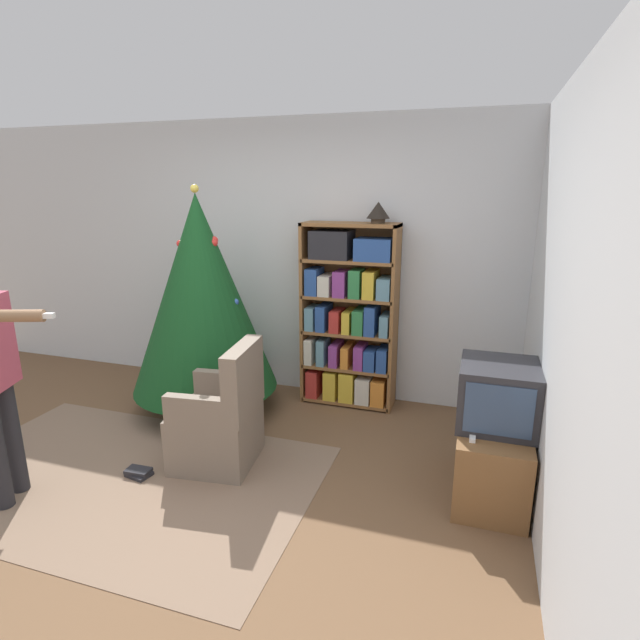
# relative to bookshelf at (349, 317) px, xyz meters

# --- Properties ---
(ground_plane) EXTENTS (14.00, 14.00, 0.00)m
(ground_plane) POSITION_rel_bookshelf_xyz_m (-0.54, -1.87, -0.83)
(ground_plane) COLOR brown
(wall_back) EXTENTS (8.00, 0.10, 2.60)m
(wall_back) POSITION_rel_bookshelf_xyz_m (-0.54, 0.24, 0.47)
(wall_back) COLOR silver
(wall_back) RESTS_ON ground_plane
(wall_right) EXTENTS (0.10, 8.00, 2.60)m
(wall_right) POSITION_rel_bookshelf_xyz_m (1.56, -1.87, 0.47)
(wall_right) COLOR silver
(wall_right) RESTS_ON ground_plane
(area_rug) EXTENTS (2.72, 1.74, 0.01)m
(area_rug) POSITION_rel_bookshelf_xyz_m (-1.18, -1.74, -0.83)
(area_rug) COLOR #7F6651
(area_rug) RESTS_ON ground_plane
(bookshelf) EXTENTS (0.86, 0.32, 1.68)m
(bookshelf) POSITION_rel_bookshelf_xyz_m (0.00, 0.00, 0.00)
(bookshelf) COLOR brown
(bookshelf) RESTS_ON ground_plane
(tv_stand) EXTENTS (0.44, 0.84, 0.50)m
(tv_stand) POSITION_rel_bookshelf_xyz_m (1.27, -1.11, -0.58)
(tv_stand) COLOR brown
(tv_stand) RESTS_ON ground_plane
(television) EXTENTS (0.48, 0.51, 0.41)m
(television) POSITION_rel_bookshelf_xyz_m (1.27, -1.11, -0.13)
(television) COLOR #28282D
(television) RESTS_ON tv_stand
(game_remote) EXTENTS (0.04, 0.12, 0.02)m
(game_remote) POSITION_rel_bookshelf_xyz_m (1.14, -1.36, -0.32)
(game_remote) COLOR white
(game_remote) RESTS_ON tv_stand
(christmas_tree) EXTENTS (1.28, 1.28, 2.00)m
(christmas_tree) POSITION_rel_bookshelf_xyz_m (-1.19, -0.54, 0.24)
(christmas_tree) COLOR #4C3323
(christmas_tree) RESTS_ON ground_plane
(armchair) EXTENTS (0.63, 0.62, 0.92)m
(armchair) POSITION_rel_bookshelf_xyz_m (-0.61, -1.33, -0.51)
(armchair) COLOR #7A6B5B
(armchair) RESTS_ON ground_plane
(table_lamp) EXTENTS (0.20, 0.20, 0.18)m
(table_lamp) POSITION_rel_bookshelf_xyz_m (0.24, 0.01, 0.95)
(table_lamp) COLOR #473828
(table_lamp) RESTS_ON bookshelf
(book_pile_near_tree) EXTENTS (0.23, 0.17, 0.10)m
(book_pile_near_tree) POSITION_rel_bookshelf_xyz_m (-0.71, -0.88, -0.78)
(book_pile_near_tree) COLOR gold
(book_pile_near_tree) RESTS_ON ground_plane
(book_pile_by_chair) EXTENTS (0.19, 0.15, 0.05)m
(book_pile_by_chair) POSITION_rel_bookshelf_xyz_m (-1.09, -1.68, -0.80)
(book_pile_by_chair) COLOR #232328
(book_pile_by_chair) RESTS_ON ground_plane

